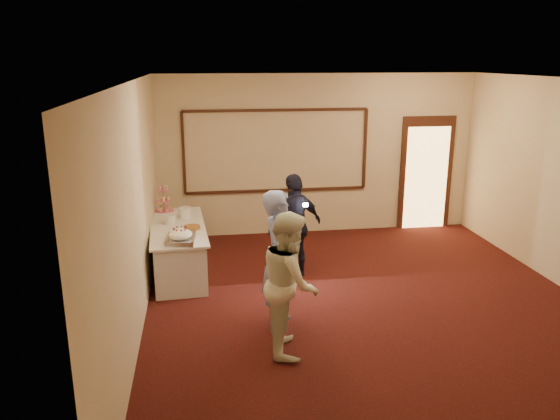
{
  "coord_description": "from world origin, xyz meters",
  "views": [
    {
      "loc": [
        -2.21,
        -6.45,
        3.27
      ],
      "look_at": [
        -1.1,
        1.03,
        1.15
      ],
      "focal_mm": 35.0,
      "sensor_mm": 36.0,
      "label": 1
    }
  ],
  "objects_px": {
    "cupcake_stand": "(164,201)",
    "man": "(280,259)",
    "buffet_table": "(179,249)",
    "guest": "(295,226)",
    "plate_stack_b": "(185,213)",
    "tart": "(192,228)",
    "plate_stack_a": "(170,219)",
    "pavlova_tray": "(181,236)",
    "woman": "(290,282)"
  },
  "relations": [
    {
      "from": "pavlova_tray",
      "to": "tart",
      "type": "bearing_deg",
      "value": 74.82
    },
    {
      "from": "cupcake_stand",
      "to": "guest",
      "type": "distance_m",
      "value": 2.4
    },
    {
      "from": "pavlova_tray",
      "to": "plate_stack_a",
      "type": "xyz_separation_m",
      "value": [
        -0.19,
        0.92,
        -0.01
      ]
    },
    {
      "from": "plate_stack_a",
      "to": "pavlova_tray",
      "type": "bearing_deg",
      "value": -78.55
    },
    {
      "from": "plate_stack_b",
      "to": "tart",
      "type": "xyz_separation_m",
      "value": [
        0.11,
        -0.66,
        -0.06
      ]
    },
    {
      "from": "cupcake_stand",
      "to": "woman",
      "type": "height_order",
      "value": "woman"
    },
    {
      "from": "pavlova_tray",
      "to": "tart",
      "type": "xyz_separation_m",
      "value": [
        0.15,
        0.56,
        -0.06
      ]
    },
    {
      "from": "man",
      "to": "guest",
      "type": "relative_size",
      "value": 1.08
    },
    {
      "from": "woman",
      "to": "buffet_table",
      "type": "bearing_deg",
      "value": 32.56
    },
    {
      "from": "plate_stack_a",
      "to": "man",
      "type": "xyz_separation_m",
      "value": [
        1.42,
        -2.05,
        0.03
      ]
    },
    {
      "from": "cupcake_stand",
      "to": "plate_stack_a",
      "type": "bearing_deg",
      "value": -80.23
    },
    {
      "from": "plate_stack_a",
      "to": "guest",
      "type": "bearing_deg",
      "value": -15.47
    },
    {
      "from": "buffet_table",
      "to": "cupcake_stand",
      "type": "xyz_separation_m",
      "value": [
        -0.25,
        0.9,
        0.56
      ]
    },
    {
      "from": "cupcake_stand",
      "to": "guest",
      "type": "height_order",
      "value": "guest"
    },
    {
      "from": "buffet_table",
      "to": "man",
      "type": "height_order",
      "value": "man"
    },
    {
      "from": "plate_stack_a",
      "to": "woman",
      "type": "relative_size",
      "value": 0.1
    },
    {
      "from": "plate_stack_b",
      "to": "guest",
      "type": "relative_size",
      "value": 0.13
    },
    {
      "from": "cupcake_stand",
      "to": "tart",
      "type": "xyz_separation_m",
      "value": [
        0.47,
        -1.13,
        -0.15
      ]
    },
    {
      "from": "buffet_table",
      "to": "pavlova_tray",
      "type": "relative_size",
      "value": 3.74
    },
    {
      "from": "woman",
      "to": "cupcake_stand",
      "type": "bearing_deg",
      "value": 29.6
    },
    {
      "from": "pavlova_tray",
      "to": "plate_stack_b",
      "type": "relative_size",
      "value": 2.84
    },
    {
      "from": "cupcake_stand",
      "to": "man",
      "type": "bearing_deg",
      "value": -61.12
    },
    {
      "from": "guest",
      "to": "man",
      "type": "bearing_deg",
      "value": 47.3
    },
    {
      "from": "pavlova_tray",
      "to": "woman",
      "type": "xyz_separation_m",
      "value": [
        1.26,
        -1.76,
        -0.03
      ]
    },
    {
      "from": "woman",
      "to": "guest",
      "type": "distance_m",
      "value": 2.2
    },
    {
      "from": "plate_stack_b",
      "to": "guest",
      "type": "xyz_separation_m",
      "value": [
        1.66,
        -0.82,
        -0.05
      ]
    },
    {
      "from": "cupcake_stand",
      "to": "man",
      "type": "xyz_separation_m",
      "value": [
        1.56,
        -2.82,
        -0.07
      ]
    },
    {
      "from": "man",
      "to": "woman",
      "type": "bearing_deg",
      "value": -160.98
    },
    {
      "from": "buffet_table",
      "to": "woman",
      "type": "bearing_deg",
      "value": -62.4
    },
    {
      "from": "plate_stack_b",
      "to": "tart",
      "type": "bearing_deg",
      "value": -80.52
    },
    {
      "from": "buffet_table",
      "to": "cupcake_stand",
      "type": "relative_size",
      "value": 4.46
    },
    {
      "from": "plate_stack_b",
      "to": "woman",
      "type": "xyz_separation_m",
      "value": [
        1.22,
        -2.98,
        -0.03
      ]
    },
    {
      "from": "tart",
      "to": "man",
      "type": "relative_size",
      "value": 0.16
    },
    {
      "from": "buffet_table",
      "to": "guest",
      "type": "distance_m",
      "value": 1.86
    },
    {
      "from": "plate_stack_a",
      "to": "man",
      "type": "bearing_deg",
      "value": -55.25
    },
    {
      "from": "man",
      "to": "pavlova_tray",
      "type": "bearing_deg",
      "value": 64.16
    },
    {
      "from": "woman",
      "to": "plate_stack_b",
      "type": "bearing_deg",
      "value": 27.28
    },
    {
      "from": "buffet_table",
      "to": "plate_stack_a",
      "type": "distance_m",
      "value": 0.49
    },
    {
      "from": "buffet_table",
      "to": "pavlova_tray",
      "type": "height_order",
      "value": "pavlova_tray"
    },
    {
      "from": "cupcake_stand",
      "to": "man",
      "type": "distance_m",
      "value": 3.22
    },
    {
      "from": "plate_stack_a",
      "to": "plate_stack_b",
      "type": "bearing_deg",
      "value": 52.17
    },
    {
      "from": "pavlova_tray",
      "to": "guest",
      "type": "distance_m",
      "value": 1.75
    },
    {
      "from": "cupcake_stand",
      "to": "plate_stack_b",
      "type": "bearing_deg",
      "value": -52.71
    },
    {
      "from": "buffet_table",
      "to": "tart",
      "type": "height_order",
      "value": "tart"
    },
    {
      "from": "pavlova_tray",
      "to": "tart",
      "type": "distance_m",
      "value": 0.58
    },
    {
      "from": "buffet_table",
      "to": "cupcake_stand",
      "type": "distance_m",
      "value": 1.09
    },
    {
      "from": "tart",
      "to": "plate_stack_a",
      "type": "bearing_deg",
      "value": 132.89
    },
    {
      "from": "guest",
      "to": "tart",
      "type": "bearing_deg",
      "value": -31.67
    },
    {
      "from": "cupcake_stand",
      "to": "plate_stack_a",
      "type": "relative_size",
      "value": 2.84
    },
    {
      "from": "pavlova_tray",
      "to": "man",
      "type": "xyz_separation_m",
      "value": [
        1.24,
        -1.13,
        0.02
      ]
    }
  ]
}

